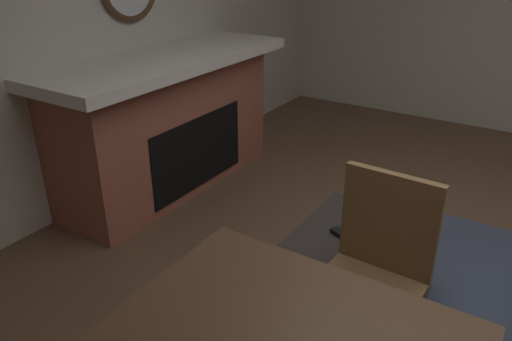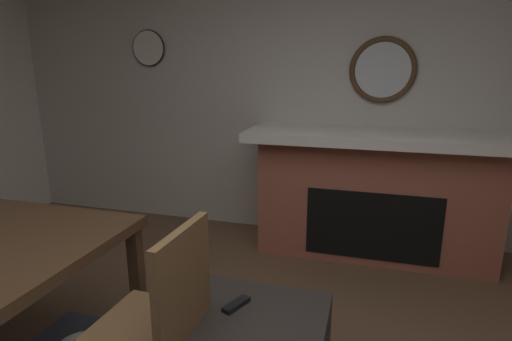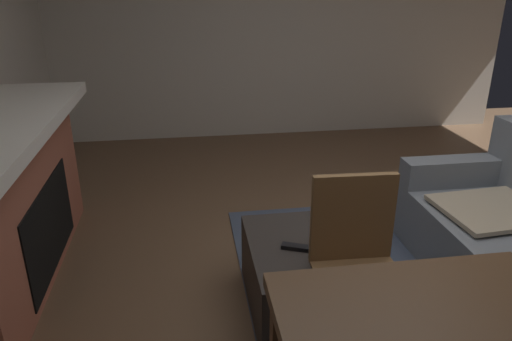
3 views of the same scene
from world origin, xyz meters
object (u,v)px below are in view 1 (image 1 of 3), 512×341
object	(u,v)px
dining_chair_west	(376,264)
tv_remote	(344,236)
fireplace	(169,122)
ottoman_coffee_table	(354,273)

from	to	relation	value
dining_chair_west	tv_remote	bearing A→B (deg)	-134.73
fireplace	dining_chair_west	size ratio (longest dim) A/B	2.29
ottoman_coffee_table	dining_chair_west	distance (m)	0.46
dining_chair_west	fireplace	bearing A→B (deg)	-113.87
fireplace	dining_chair_west	distance (m)	2.21
ottoman_coffee_table	tv_remote	world-z (taller)	tv_remote
ottoman_coffee_table	tv_remote	size ratio (longest dim) A/B	5.19
fireplace	dining_chair_west	bearing A→B (deg)	66.13
ottoman_coffee_table	dining_chair_west	bearing A→B (deg)	33.91
tv_remote	dining_chair_west	bearing A→B (deg)	68.44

